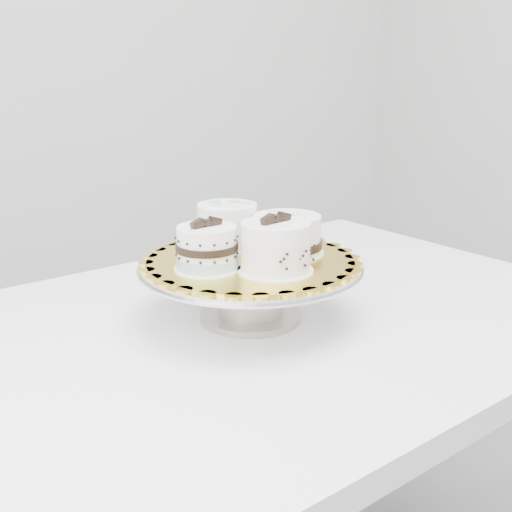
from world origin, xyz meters
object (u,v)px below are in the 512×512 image
cake_swirl (276,248)px  cake_dots (227,225)px  table (257,353)px  cake_banded (207,249)px  cake_stand (251,280)px  cake_ribbon (288,235)px  cake_board (251,261)px

cake_swirl → cake_dots: size_ratio=0.95×
cake_dots → table: bearing=-64.1°
cake_banded → cake_dots: size_ratio=0.79×
cake_stand → cake_dots: 0.12m
cake_swirl → cake_ribbon: bearing=34.2°
cake_stand → cake_swirl: cake_swirl is taller
cake_stand → cake_banded: bearing=-174.2°
cake_stand → cake_board: (0.00, -0.00, 0.04)m
cake_banded → cake_ribbon: size_ratio=0.76×
table → cake_dots: bearing=89.1°
table → cake_ribbon: (0.06, 0.00, 0.21)m
cake_board → cake_swirl: 0.09m
table → cake_banded: size_ratio=12.64×
table → cake_swirl: bearing=-106.1°
cake_board → cake_dots: 0.10m
cake_dots → cake_banded: bearing=-113.1°
cake_stand → cake_dots: bearing=87.5°
table → cake_board: (-0.01, 0.00, 0.18)m
table → cake_dots: size_ratio=10.04×
table → cake_swirl: 0.23m
cake_stand → cake_ribbon: 0.10m
cake_dots → cake_ribbon: bearing=-31.6°
cake_stand → cake_ribbon: cake_ribbon is taller
cake_stand → table: bearing=-2.2°
cake_board → table: bearing=-2.2°
cake_banded → cake_ribbon: cake_banded is taller
table → cake_swirl: (-0.01, -0.08, 0.22)m
cake_dots → cake_ribbon: size_ratio=0.96×
cake_stand → cake_dots: size_ratio=2.80×
cake_dots → cake_ribbon: 0.11m
cake_stand → cake_ribbon: (0.08, -0.00, 0.07)m
cake_ribbon → cake_dots: bearing=143.5°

